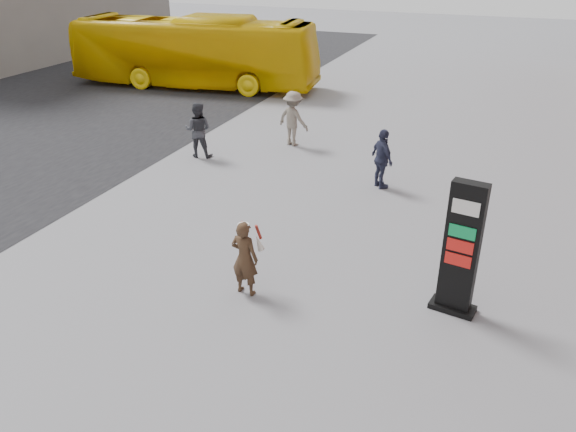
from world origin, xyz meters
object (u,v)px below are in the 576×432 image
at_px(woman, 245,257).
at_px(pedestrian_a, 198,130).
at_px(info_pylon, 461,250).
at_px(pedestrian_c, 382,159).
at_px(bus, 194,52).
at_px(pedestrian_b, 293,119).

height_order(woman, pedestrian_a, pedestrian_a).
bearing_deg(info_pylon, pedestrian_c, 126.15).
bearing_deg(woman, pedestrian_c, -96.06).
bearing_deg(pedestrian_a, woman, 112.84).
distance_m(pedestrian_a, pedestrian_c, 5.98).
xyz_separation_m(pedestrian_a, pedestrian_c, (5.97, -0.34, -0.03)).
bearing_deg(pedestrian_a, pedestrian_c, 163.24).
xyz_separation_m(info_pylon, bus, (-13.62, 13.95, 0.32)).
height_order(bus, pedestrian_b, bus).
distance_m(woman, pedestrian_c, 6.24).
relative_size(pedestrian_a, pedestrian_b, 0.96).
xyz_separation_m(bus, pedestrian_b, (7.39, -6.23, -0.70)).
relative_size(bus, pedestrian_c, 6.86).
distance_m(info_pylon, pedestrian_c, 5.85).
bearing_deg(pedestrian_c, bus, 8.56).
distance_m(pedestrian_a, pedestrian_b, 3.21).
relative_size(info_pylon, pedestrian_a, 1.48).
bearing_deg(pedestrian_c, pedestrian_b, 12.24).
bearing_deg(pedestrian_c, info_pylon, 163.80).
relative_size(info_pylon, woman, 1.67).
relative_size(woman, pedestrian_a, 0.89).
height_order(info_pylon, bus, bus).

